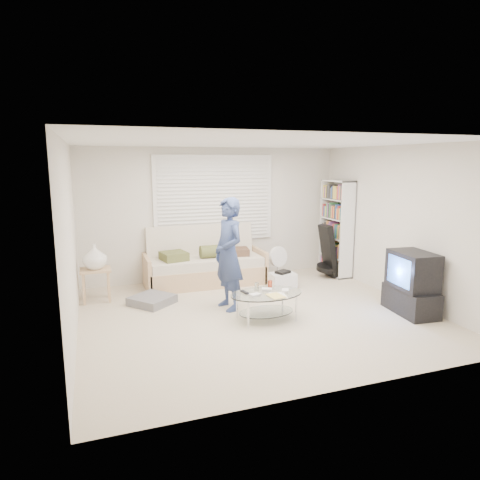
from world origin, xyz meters
name	(u,v)px	position (x,y,z in m)	size (l,w,h in m)	color
ground	(257,315)	(0.00, 0.00, 0.00)	(5.00, 5.00, 0.00)	tan
room_shell	(246,202)	(0.00, 0.48, 1.63)	(5.02, 4.52, 2.51)	beige
window_blinds	(215,198)	(0.00, 2.20, 1.55)	(2.32, 0.08, 1.62)	silver
futon_sofa	(205,265)	(-0.30, 1.88, 0.35)	(2.18, 0.88, 1.07)	tan
grey_floor_pillow	(152,300)	(-1.39, 1.01, 0.07)	(0.58, 0.58, 0.13)	slate
side_table	(95,259)	(-2.22, 1.45, 0.70)	(0.48, 0.38, 0.94)	tan
bookshelf	(336,228)	(2.32, 1.63, 0.94)	(0.30, 0.79, 1.88)	white
guitar_case	(328,255)	(2.07, 1.48, 0.46)	(0.37, 0.38, 1.02)	black
floor_fan	(278,260)	(1.08, 1.63, 0.38)	(0.41, 0.27, 0.66)	white
storage_bin	(283,280)	(0.95, 1.14, 0.14)	(0.45, 0.32, 0.31)	white
tv_unit	(412,284)	(2.20, -0.69, 0.45)	(0.54, 0.90, 0.93)	black
coffee_table	(267,298)	(0.06, -0.22, 0.32)	(1.09, 0.72, 0.52)	silver
standing_person	(229,254)	(-0.30, 0.41, 0.86)	(0.63, 0.41, 1.72)	navy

